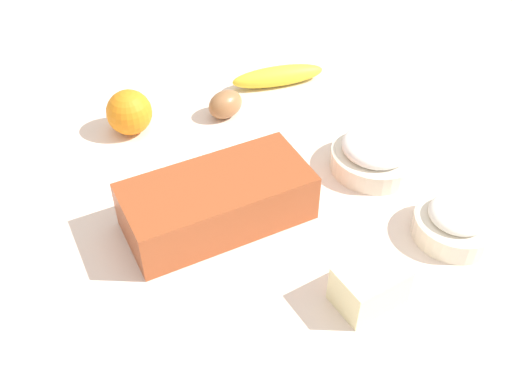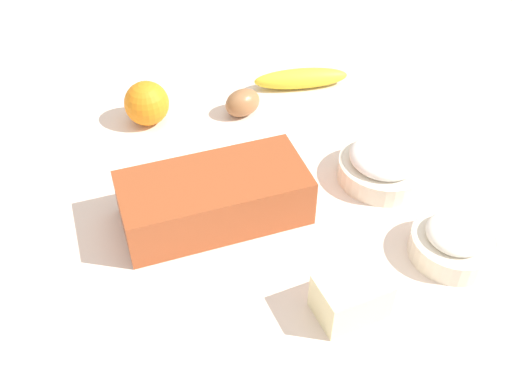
# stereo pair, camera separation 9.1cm
# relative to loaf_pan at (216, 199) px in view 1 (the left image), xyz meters

# --- Properties ---
(ground_plane) EXTENTS (2.40, 2.40, 0.02)m
(ground_plane) POSITION_rel_loaf_pan_xyz_m (-0.07, 0.00, -0.05)
(ground_plane) COLOR beige
(loaf_pan) EXTENTS (0.30, 0.17, 0.08)m
(loaf_pan) POSITION_rel_loaf_pan_xyz_m (0.00, 0.00, 0.00)
(loaf_pan) COLOR #9E4723
(loaf_pan) RESTS_ON ground_plane
(flour_bowl) EXTENTS (0.12, 0.12, 0.06)m
(flour_bowl) POSITION_rel_loaf_pan_xyz_m (-0.27, 0.23, -0.02)
(flour_bowl) COLOR silver
(flour_bowl) RESTS_ON ground_plane
(sugar_bowl) EXTENTS (0.15, 0.15, 0.07)m
(sugar_bowl) POSITION_rel_loaf_pan_xyz_m (-0.28, 0.05, -0.01)
(sugar_bowl) COLOR silver
(sugar_bowl) RESTS_ON ground_plane
(banana) EXTENTS (0.19, 0.11, 0.04)m
(banana) POSITION_rel_loaf_pan_xyz_m (-0.31, -0.25, -0.02)
(banana) COLOR yellow
(banana) RESTS_ON ground_plane
(orange_fruit) EXTENTS (0.08, 0.08, 0.08)m
(orange_fruit) POSITION_rel_loaf_pan_xyz_m (0.00, -0.28, -0.00)
(orange_fruit) COLOR orange
(orange_fruit) RESTS_ON ground_plane
(butter_block) EXTENTS (0.09, 0.07, 0.06)m
(butter_block) POSITION_rel_loaf_pan_xyz_m (-0.08, 0.25, -0.01)
(butter_block) COLOR #F4EDB2
(butter_block) RESTS_ON ground_plane
(egg_near_butter) EXTENTS (0.08, 0.06, 0.05)m
(egg_near_butter) POSITION_rel_loaf_pan_xyz_m (-0.16, -0.22, -0.02)
(egg_near_butter) COLOR #9C683F
(egg_near_butter) RESTS_ON ground_plane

